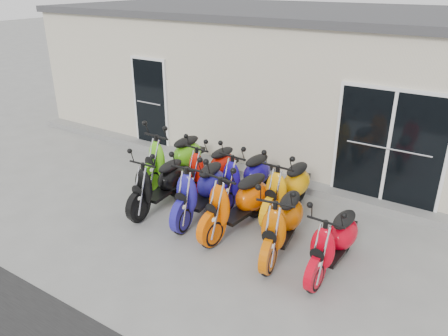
{
  "coord_description": "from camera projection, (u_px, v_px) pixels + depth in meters",
  "views": [
    {
      "loc": [
        4.12,
        -5.78,
        4.08
      ],
      "look_at": [
        0.0,
        0.6,
        0.75
      ],
      "focal_mm": 35.0,
      "sensor_mm": 36.0,
      "label": 1
    }
  ],
  "objects": [
    {
      "name": "door_left",
      "position": [
        150.0,
        100.0,
        10.88
      ],
      "size": [
        1.07,
        0.08,
        2.22
      ],
      "primitive_type": "cube",
      "color": "black",
      "rests_on": "front_step"
    },
    {
      "name": "door_right",
      "position": [
        389.0,
        145.0,
        8.0
      ],
      "size": [
        2.02,
        0.08,
        2.22
      ],
      "primitive_type": "cube",
      "color": "black",
      "rests_on": "front_step"
    },
    {
      "name": "scooter_back_red",
      "position": [
        210.0,
        161.0,
        8.83
      ],
      "size": [
        0.81,
        1.83,
        1.31
      ],
      "primitive_type": null,
      "rotation": [
        0.0,
        0.0,
        -0.09
      ],
      "color": "red",
      "rests_on": "ground"
    },
    {
      "name": "scooter_back_blue",
      "position": [
        245.0,
        170.0,
        8.39
      ],
      "size": [
        0.83,
        1.88,
        1.35
      ],
      "primitive_type": null,
      "rotation": [
        0.0,
        0.0,
        -0.09
      ],
      "color": "#170B8F",
      "rests_on": "ground"
    },
    {
      "name": "scooter_front_blue",
      "position": [
        200.0,
        182.0,
        7.83
      ],
      "size": [
        0.91,
        1.98,
        1.41
      ],
      "primitive_type": null,
      "rotation": [
        0.0,
        0.0,
        0.12
      ],
      "color": "#201A94",
      "rests_on": "ground"
    },
    {
      "name": "scooter_front_orange_b",
      "position": [
        283.0,
        215.0,
        6.79
      ],
      "size": [
        0.94,
        1.92,
        1.36
      ],
      "primitive_type": null,
      "rotation": [
        0.0,
        0.0,
        0.15
      ],
      "color": "#D25C03",
      "rests_on": "ground"
    },
    {
      "name": "ground",
      "position": [
        207.0,
        216.0,
        8.13
      ],
      "size": [
        80.0,
        80.0,
        0.0
      ],
      "primitive_type": "plane",
      "color": "gray",
      "rests_on": "ground"
    },
    {
      "name": "front_step",
      "position": [
        259.0,
        174.0,
        9.65
      ],
      "size": [
        14.0,
        0.4,
        0.15
      ],
      "primitive_type": "cube",
      "color": "gray",
      "rests_on": "ground"
    },
    {
      "name": "scooter_front_black",
      "position": [
        158.0,
        177.0,
        8.15
      ],
      "size": [
        0.75,
        1.82,
        1.32
      ],
      "primitive_type": null,
      "rotation": [
        0.0,
        0.0,
        0.06
      ],
      "color": "black",
      "rests_on": "ground"
    },
    {
      "name": "roof_cap",
      "position": [
        325.0,
        12.0,
        10.81
      ],
      "size": [
        14.2,
        6.2,
        0.16
      ],
      "primitive_type": "cube",
      "color": "#3F3F42",
      "rests_on": "building"
    },
    {
      "name": "building",
      "position": [
        319.0,
        80.0,
        11.48
      ],
      "size": [
        14.0,
        6.0,
        3.2
      ],
      "primitive_type": "cube",
      "color": "beige",
      "rests_on": "ground"
    },
    {
      "name": "scooter_front_orange_a",
      "position": [
        237.0,
        194.0,
        7.38
      ],
      "size": [
        0.92,
        2.01,
        1.44
      ],
      "primitive_type": null,
      "rotation": [
        0.0,
        0.0,
        -0.11
      ],
      "color": "#E95600",
      "rests_on": "ground"
    },
    {
      "name": "scooter_back_green",
      "position": [
        173.0,
        151.0,
        9.16
      ],
      "size": [
        0.86,
        2.03,
        1.46
      ],
      "primitive_type": null,
      "rotation": [
        0.0,
        0.0,
        -0.07
      ],
      "color": "#5DC417",
      "rests_on": "ground"
    },
    {
      "name": "scooter_front_red",
      "position": [
        334.0,
        234.0,
        6.37
      ],
      "size": [
        0.71,
        1.75,
        1.28
      ],
      "primitive_type": null,
      "rotation": [
        0.0,
        0.0,
        -0.05
      ],
      "color": "red",
      "rests_on": "ground"
    },
    {
      "name": "scooter_back_yellow",
      "position": [
        287.0,
        180.0,
        7.92
      ],
      "size": [
        0.7,
        1.88,
        1.38
      ],
      "primitive_type": null,
      "rotation": [
        0.0,
        0.0,
        -0.01
      ],
      "color": "#FFA707",
      "rests_on": "ground"
    }
  ]
}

